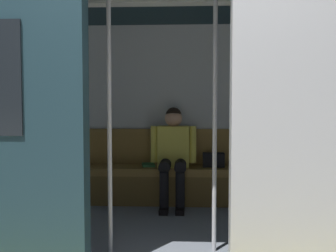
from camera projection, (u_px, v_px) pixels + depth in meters
The scene contains 7 objects.
train_car at pixel (159, 72), 3.54m from camera, with size 6.40×2.51×2.34m.
bench_seat at pixel (170, 176), 4.51m from camera, with size 2.53×0.44×0.45m.
person_seated at pixel (173, 150), 4.44m from camera, with size 0.55×0.67×1.18m.
handbag at pixel (214, 160), 4.53m from camera, with size 0.26×0.15×0.17m.
book at pixel (148, 165), 4.59m from camera, with size 0.15×0.22×0.03m, color #33723F.
grab_pole_door at pixel (109, 118), 2.96m from camera, with size 0.04×0.04×2.20m, color silver.
grab_pole_far at pixel (215, 118), 2.98m from camera, with size 0.04×0.04×2.20m, color silver.
Camera 1 is at (-0.19, 2.47, 1.20)m, focal length 39.62 mm.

